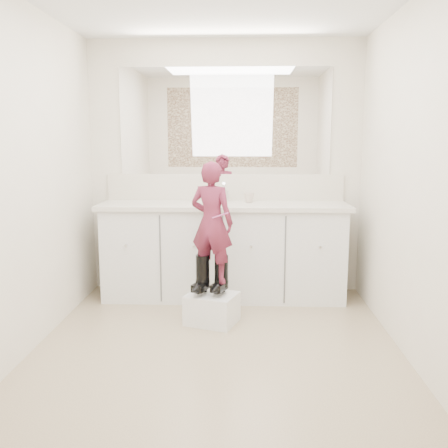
{
  "coord_description": "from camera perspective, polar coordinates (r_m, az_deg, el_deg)",
  "views": [
    {
      "loc": [
        0.19,
        -3.33,
        1.47
      ],
      "look_at": [
        0.02,
        0.69,
        0.79
      ],
      "focal_mm": 40.0,
      "sensor_mm": 36.0,
      "label": 1
    }
  ],
  "objects": [
    {
      "name": "vanity_cabinet",
      "position": [
        4.67,
        -0.03,
        -3.29
      ],
      "size": [
        2.2,
        0.55,
        0.85
      ],
      "primitive_type": "cube",
      "color": "silver",
      "rests_on": "floor"
    },
    {
      "name": "soap_bottle",
      "position": [
        4.6,
        -1.79,
        3.47
      ],
      "size": [
        0.1,
        0.1,
        0.17
      ],
      "primitive_type": "imported",
      "rotation": [
        0.0,
        0.0,
        -0.25
      ],
      "color": "white",
      "rests_on": "countertop"
    },
    {
      "name": "wall_front",
      "position": [
        1.86,
        -3.51,
        1.31
      ],
      "size": [
        2.6,
        0.0,
        2.6
      ],
      "primitive_type": "plane",
      "rotation": [
        -1.57,
        0.0,
        0.0
      ],
      "color": "beige",
      "rests_on": "floor"
    },
    {
      "name": "floor",
      "position": [
        3.64,
        -0.85,
        -14.17
      ],
      "size": [
        3.0,
        3.0,
        0.0
      ],
      "primitive_type": "plane",
      "color": "#8C715B",
      "rests_on": "ground"
    },
    {
      "name": "wall_back",
      "position": [
        4.84,
        0.1,
        6.43
      ],
      "size": [
        2.6,
        0.0,
        2.6
      ],
      "primitive_type": "plane",
      "rotation": [
        1.57,
        0.0,
        0.0
      ],
      "color": "beige",
      "rests_on": "floor"
    },
    {
      "name": "backsplash",
      "position": [
        4.84,
        0.1,
        4.23
      ],
      "size": [
        2.28,
        0.03,
        0.25
      ],
      "primitive_type": "cube",
      "color": "beige",
      "rests_on": "countertop"
    },
    {
      "name": "toddler",
      "position": [
        3.93,
        -1.4,
        0.18
      ],
      "size": [
        0.41,
        0.33,
        0.96
      ],
      "primitive_type": "imported",
      "rotation": [
        0.0,
        0.0,
        2.8
      ],
      "color": "#AB3457",
      "rests_on": "step_stool"
    },
    {
      "name": "boot_left",
      "position": [
        4.03,
        -2.45,
        -5.77
      ],
      "size": [
        0.18,
        0.24,
        0.32
      ],
      "primitive_type": null,
      "rotation": [
        0.0,
        0.0,
        -0.34
      ],
      "color": "black",
      "rests_on": "step_stool"
    },
    {
      "name": "toothbrush",
      "position": [
        3.84,
        -0.44,
        0.98
      ],
      "size": [
        0.13,
        0.06,
        0.06
      ],
      "primitive_type": "cylinder",
      "rotation": [
        0.0,
        1.22,
        -0.34
      ],
      "color": "#CA4E96",
      "rests_on": "toddler"
    },
    {
      "name": "mirror",
      "position": [
        4.82,
        0.1,
        11.65
      ],
      "size": [
        2.0,
        0.02,
        1.0
      ],
      "primitive_type": "cube",
      "color": "white",
      "rests_on": "wall_back"
    },
    {
      "name": "countertop",
      "position": [
        4.58,
        -0.04,
        2.11
      ],
      "size": [
        2.28,
        0.58,
        0.04
      ],
      "primitive_type": "cube",
      "color": "beige",
      "rests_on": "vanity_cabinet"
    },
    {
      "name": "faucet",
      "position": [
        4.73,
        0.04,
        3.21
      ],
      "size": [
        0.08,
        0.08,
        0.1
      ],
      "primitive_type": "cylinder",
      "color": "silver",
      "rests_on": "countertop"
    },
    {
      "name": "dot_panel",
      "position": [
        1.86,
        -3.63,
        15.24
      ],
      "size": [
        2.0,
        0.01,
        1.2
      ],
      "primitive_type": "cube",
      "color": "#472819",
      "rests_on": "wall_front"
    },
    {
      "name": "step_stool",
      "position": [
        4.09,
        -1.38,
        -9.64
      ],
      "size": [
        0.46,
        0.42,
        0.24
      ],
      "primitive_type": "cube",
      "rotation": [
        0.0,
        0.0,
        -0.34
      ],
      "color": "white",
      "rests_on": "floor"
    },
    {
      "name": "boot_right",
      "position": [
        4.02,
        -0.31,
        -5.8
      ],
      "size": [
        0.18,
        0.24,
        0.32
      ],
      "primitive_type": null,
      "rotation": [
        0.0,
        0.0,
        -0.34
      ],
      "color": "black",
      "rests_on": "step_stool"
    },
    {
      "name": "wall_right",
      "position": [
        3.52,
        20.82,
        4.62
      ],
      "size": [
        0.0,
        3.0,
        3.0
      ],
      "primitive_type": "plane",
      "rotation": [
        1.57,
        0.0,
        -1.57
      ],
      "color": "beige",
      "rests_on": "floor"
    },
    {
      "name": "wall_left",
      "position": [
        3.65,
        -21.78,
        4.72
      ],
      "size": [
        0.0,
        3.0,
        3.0
      ],
      "primitive_type": "plane",
      "rotation": [
        1.57,
        0.0,
        1.57
      ],
      "color": "beige",
      "rests_on": "floor"
    },
    {
      "name": "cup",
      "position": [
        4.66,
        2.87,
        3.05
      ],
      "size": [
        0.11,
        0.11,
        0.09
      ],
      "primitive_type": "imported",
      "rotation": [
        0.0,
        0.0,
        0.08
      ],
      "color": "beige",
      "rests_on": "countertop"
    }
  ]
}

